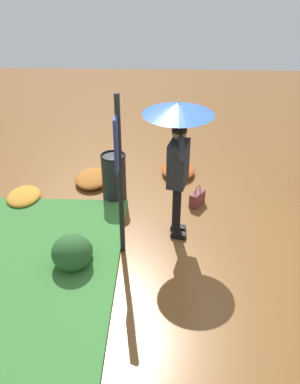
{
  "coord_description": "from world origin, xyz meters",
  "views": [
    {
      "loc": [
        -5.35,
        0.09,
        3.85
      ],
      "look_at": [
        -0.37,
        0.28,
        0.85
      ],
      "focal_mm": 39.94,
      "sensor_mm": 36.0,
      "label": 1
    }
  ],
  "objects_px": {
    "trash_bin": "(114,177)",
    "handbag": "(197,198)",
    "person_with_umbrella": "(178,136)",
    "info_sign_post": "(119,159)"
  },
  "relations": [
    {
      "from": "trash_bin",
      "to": "info_sign_post",
      "type": "bearing_deg",
      "value": -169.6
    },
    {
      "from": "person_with_umbrella",
      "to": "trash_bin",
      "type": "xyz_separation_m",
      "value": [
        0.88,
        1.01,
        -1.13
      ]
    },
    {
      "from": "info_sign_post",
      "to": "handbag",
      "type": "height_order",
      "value": "info_sign_post"
    },
    {
      "from": "person_with_umbrella",
      "to": "info_sign_post",
      "type": "relative_size",
      "value": 0.89
    },
    {
      "from": "handbag",
      "to": "info_sign_post",
      "type": "bearing_deg",
      "value": 137.56
    },
    {
      "from": "person_with_umbrella",
      "to": "handbag",
      "type": "xyz_separation_m",
      "value": [
        0.73,
        -0.38,
        -1.42
      ]
    },
    {
      "from": "handbag",
      "to": "trash_bin",
      "type": "relative_size",
      "value": 0.44
    },
    {
      "from": "info_sign_post",
      "to": "person_with_umbrella",
      "type": "bearing_deg",
      "value": -56.16
    },
    {
      "from": "person_with_umbrella",
      "to": "info_sign_post",
      "type": "xyz_separation_m",
      "value": [
        -0.5,
        0.75,
        -0.11
      ]
    },
    {
      "from": "trash_bin",
      "to": "handbag",
      "type": "bearing_deg",
      "value": -96.31
    }
  ]
}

